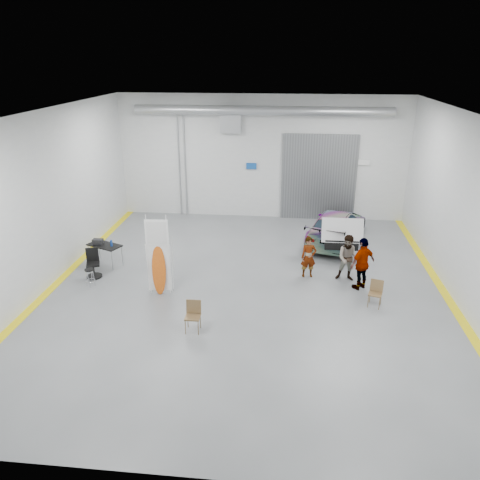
# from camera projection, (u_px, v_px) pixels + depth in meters

# --- Properties ---
(ground) EXTENTS (16.00, 16.00, 0.00)m
(ground) POSITION_uv_depth(u_px,v_px,m) (247.00, 289.00, 16.48)
(ground) COLOR slate
(ground) RESTS_ON ground
(room_shell) EXTENTS (14.02, 16.18, 6.01)m
(room_shell) POSITION_uv_depth(u_px,v_px,m) (259.00, 161.00, 17.00)
(room_shell) COLOR silver
(room_shell) RESTS_ON ground
(sedan_car) EXTENTS (3.30, 5.10, 1.37)m
(sedan_car) POSITION_uv_depth(u_px,v_px,m) (336.00, 226.00, 20.45)
(sedan_car) COLOR silver
(sedan_car) RESTS_ON ground
(person_a) EXTENTS (0.62, 0.46, 1.55)m
(person_a) POSITION_uv_depth(u_px,v_px,m) (309.00, 257.00, 17.12)
(person_a) COLOR brown
(person_a) RESTS_ON ground
(person_b) EXTENTS (0.91, 0.74, 1.73)m
(person_b) POSITION_uv_depth(u_px,v_px,m) (348.00, 258.00, 16.83)
(person_b) COLOR teal
(person_b) RESTS_ON ground
(person_c) EXTENTS (1.14, 1.06, 1.91)m
(person_c) POSITION_uv_depth(u_px,v_px,m) (362.00, 264.00, 16.17)
(person_c) COLOR brown
(person_c) RESTS_ON ground
(surfboard_display) EXTENTS (0.81, 0.25, 2.85)m
(surfboard_display) POSITION_uv_depth(u_px,v_px,m) (158.00, 263.00, 15.75)
(surfboard_display) COLOR white
(surfboard_display) RESTS_ON ground
(folding_chair_near) EXTENTS (0.45, 0.47, 0.93)m
(folding_chair_near) POSITION_uv_depth(u_px,v_px,m) (193.00, 322.00, 13.86)
(folding_chair_near) COLOR brown
(folding_chair_near) RESTS_ON ground
(folding_chair_far) EXTENTS (0.52, 0.54, 0.87)m
(folding_chair_far) POSITION_uv_depth(u_px,v_px,m) (375.00, 298.00, 15.25)
(folding_chair_far) COLOR brown
(folding_chair_far) RESTS_ON ground
(shop_stool) EXTENTS (0.34, 0.34, 0.66)m
(shop_stool) POSITION_uv_depth(u_px,v_px,m) (90.00, 278.00, 16.56)
(shop_stool) COLOR black
(shop_stool) RESTS_ON ground
(work_table) EXTENTS (1.48, 1.14, 1.08)m
(work_table) POSITION_uv_depth(u_px,v_px,m) (103.00, 245.00, 18.10)
(work_table) COLOR #919499
(work_table) RESTS_ON ground
(office_chair) EXTENTS (0.60, 0.63, 1.07)m
(office_chair) POSITION_uv_depth(u_px,v_px,m) (94.00, 265.00, 17.23)
(office_chair) COLOR black
(office_chair) RESTS_ON ground
(trunk_lid) EXTENTS (1.60, 0.97, 0.04)m
(trunk_lid) POSITION_uv_depth(u_px,v_px,m) (343.00, 228.00, 18.23)
(trunk_lid) COLOR silver
(trunk_lid) RESTS_ON sedan_car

